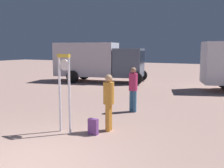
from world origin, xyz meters
TOP-DOWN VIEW (x-y plane):
  - ground_plane at (0.00, 0.00)m, footprint 80.00×80.00m
  - standing_clock at (-0.53, 2.24)m, footprint 0.50×0.16m
  - person_near_clock at (0.56, 2.99)m, footprint 0.34×0.34m
  - backpack at (0.33, 2.45)m, footprint 0.29×0.18m
  - person_distant at (0.28, 5.61)m, footprint 0.34×0.34m
  - box_truck_far at (-5.82, 13.33)m, footprint 7.10×3.73m

SIDE VIEW (x-z plane):
  - ground_plane at x=0.00m, z-range 0.00..0.00m
  - backpack at x=0.33m, z-range -0.01..0.47m
  - person_near_clock at x=0.56m, z-range 0.10..1.85m
  - person_distant at x=0.28m, z-range 0.11..1.90m
  - standing_clock at x=-0.53m, z-range 0.24..2.61m
  - box_truck_far at x=-5.82m, z-range 0.14..3.08m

